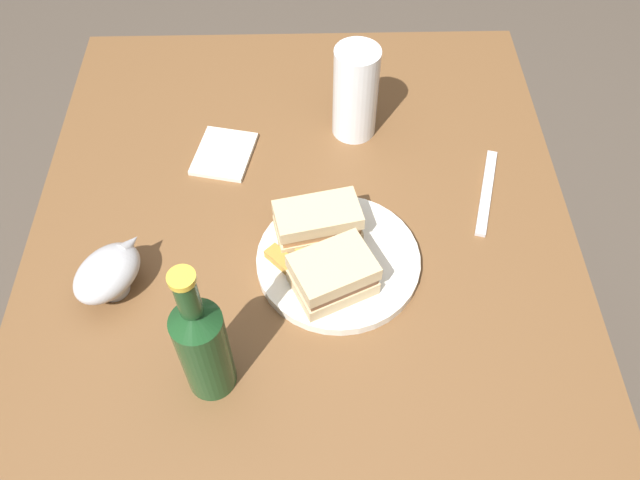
{
  "coord_description": "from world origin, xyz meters",
  "views": [
    {
      "loc": [
        -0.58,
        -0.01,
        1.56
      ],
      "look_at": [
        -0.02,
        -0.03,
        0.8
      ],
      "focal_mm": 36.19,
      "sensor_mm": 36.0,
      "label": 1
    }
  ],
  "objects_px": {
    "plate": "(338,261)",
    "napkin": "(224,154)",
    "cider_bottle": "(202,344)",
    "sandwich_half_left": "(318,224)",
    "sandwich_half_right": "(333,275)",
    "fork": "(486,192)",
    "gravy_boat": "(108,273)",
    "pint_glass": "(355,97)"
  },
  "relations": [
    {
      "from": "plate",
      "to": "pint_glass",
      "type": "bearing_deg",
      "value": -7.65
    },
    {
      "from": "sandwich_half_right",
      "to": "cider_bottle",
      "type": "relative_size",
      "value": 0.54
    },
    {
      "from": "plate",
      "to": "napkin",
      "type": "relative_size",
      "value": 2.18
    },
    {
      "from": "plate",
      "to": "pint_glass",
      "type": "xyz_separation_m",
      "value": [
        0.28,
        -0.04,
        0.06
      ]
    },
    {
      "from": "gravy_boat",
      "to": "pint_glass",
      "type": "bearing_deg",
      "value": -48.49
    },
    {
      "from": "cider_bottle",
      "to": "fork",
      "type": "relative_size",
      "value": 1.35
    },
    {
      "from": "sandwich_half_left",
      "to": "napkin",
      "type": "xyz_separation_m",
      "value": [
        0.18,
        0.15,
        -0.04
      ]
    },
    {
      "from": "sandwich_half_right",
      "to": "cider_bottle",
      "type": "distance_m",
      "value": 0.21
    },
    {
      "from": "napkin",
      "to": "fork",
      "type": "distance_m",
      "value": 0.44
    },
    {
      "from": "sandwich_half_left",
      "to": "sandwich_half_right",
      "type": "xyz_separation_m",
      "value": [
        -0.09,
        -0.02,
        0.0
      ]
    },
    {
      "from": "plate",
      "to": "cider_bottle",
      "type": "relative_size",
      "value": 0.98
    },
    {
      "from": "cider_bottle",
      "to": "pint_glass",
      "type": "bearing_deg",
      "value": -24.38
    },
    {
      "from": "pint_glass",
      "to": "gravy_boat",
      "type": "xyz_separation_m",
      "value": [
        -0.32,
        0.36,
        -0.03
      ]
    },
    {
      "from": "cider_bottle",
      "to": "fork",
      "type": "distance_m",
      "value": 0.53
    },
    {
      "from": "sandwich_half_right",
      "to": "gravy_boat",
      "type": "distance_m",
      "value": 0.31
    },
    {
      "from": "gravy_boat",
      "to": "fork",
      "type": "xyz_separation_m",
      "value": [
        0.17,
        -0.57,
        -0.04
      ]
    },
    {
      "from": "napkin",
      "to": "plate",
      "type": "bearing_deg",
      "value": -140.96
    },
    {
      "from": "cider_bottle",
      "to": "fork",
      "type": "height_order",
      "value": "cider_bottle"
    },
    {
      "from": "gravy_boat",
      "to": "napkin",
      "type": "bearing_deg",
      "value": -28.04
    },
    {
      "from": "plate",
      "to": "sandwich_half_left",
      "type": "height_order",
      "value": "sandwich_half_left"
    },
    {
      "from": "plate",
      "to": "napkin",
      "type": "xyz_separation_m",
      "value": [
        0.23,
        0.18,
        -0.0
      ]
    },
    {
      "from": "plate",
      "to": "pint_glass",
      "type": "relative_size",
      "value": 1.46
    },
    {
      "from": "gravy_boat",
      "to": "cider_bottle",
      "type": "xyz_separation_m",
      "value": [
        -0.14,
        -0.15,
        0.05
      ]
    },
    {
      "from": "gravy_boat",
      "to": "sandwich_half_right",
      "type": "bearing_deg",
      "value": -92.51
    },
    {
      "from": "sandwich_half_right",
      "to": "fork",
      "type": "bearing_deg",
      "value": -54.4
    },
    {
      "from": "sandwich_half_left",
      "to": "sandwich_half_right",
      "type": "relative_size",
      "value": 1.02
    },
    {
      "from": "napkin",
      "to": "fork",
      "type": "relative_size",
      "value": 0.61
    },
    {
      "from": "sandwich_half_right",
      "to": "napkin",
      "type": "bearing_deg",
      "value": 32.18
    },
    {
      "from": "plate",
      "to": "sandwich_half_left",
      "type": "bearing_deg",
      "value": 35.43
    },
    {
      "from": "plate",
      "to": "gravy_boat",
      "type": "relative_size",
      "value": 1.84
    },
    {
      "from": "sandwich_half_left",
      "to": "gravy_boat",
      "type": "height_order",
      "value": "sandwich_half_left"
    },
    {
      "from": "fork",
      "to": "gravy_boat",
      "type": "bearing_deg",
      "value": 122.69
    },
    {
      "from": "plate",
      "to": "cider_bottle",
      "type": "distance_m",
      "value": 0.26
    },
    {
      "from": "plate",
      "to": "fork",
      "type": "bearing_deg",
      "value": -61.55
    },
    {
      "from": "pint_glass",
      "to": "napkin",
      "type": "distance_m",
      "value": 0.24
    },
    {
      "from": "napkin",
      "to": "sandwich_half_right",
      "type": "bearing_deg",
      "value": -147.82
    },
    {
      "from": "plate",
      "to": "sandwich_half_right",
      "type": "height_order",
      "value": "sandwich_half_right"
    },
    {
      "from": "gravy_boat",
      "to": "fork",
      "type": "height_order",
      "value": "gravy_boat"
    },
    {
      "from": "cider_bottle",
      "to": "plate",
      "type": "bearing_deg",
      "value": -43.79
    },
    {
      "from": "cider_bottle",
      "to": "sandwich_half_left",
      "type": "bearing_deg",
      "value": -32.88
    },
    {
      "from": "gravy_boat",
      "to": "sandwich_half_left",
      "type": "bearing_deg",
      "value": -75.31
    },
    {
      "from": "fork",
      "to": "sandwich_half_right",
      "type": "bearing_deg",
      "value": 141.79
    }
  ]
}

